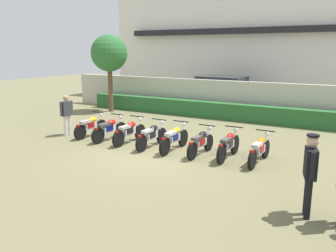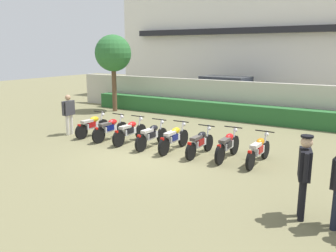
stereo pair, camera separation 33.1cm
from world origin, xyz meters
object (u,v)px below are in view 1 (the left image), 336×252
Objects in this scene: motorcycle_in_row_2 at (129,131)px; motorcycle_in_row_3 at (152,135)px; officer_0 at (310,168)px; motorcycle_in_row_0 at (91,126)px; tree_near_inspector at (109,54)px; motorcycle_in_row_5 at (201,142)px; motorcycle_in_row_6 at (228,145)px; motorcycle_in_row_4 at (174,138)px; inspector_person at (67,112)px; motorcycle_in_row_1 at (109,129)px; motorcycle_in_row_7 at (259,149)px; parked_car at (223,93)px.

motorcycle_in_row_2 is 1.00× the size of motorcycle_in_row_3.
motorcycle_in_row_0 is at bearing -33.31° from officer_0.
tree_near_inspector reaches higher than motorcycle_in_row_5.
motorcycle_in_row_6 reaches higher than motorcycle_in_row_3.
motorcycle_in_row_4 is at bearing -90.22° from motorcycle_in_row_2.
officer_0 reaches higher than inspector_person.
motorcycle_in_row_3 is at bearing -93.30° from motorcycle_in_row_2.
motorcycle_in_row_4 is at bearing 2.51° from inspector_person.
motorcycle_in_row_6 is (2.82, 0.10, 0.02)m from motorcycle_in_row_3.
motorcycle_in_row_0 is 5.78m from motorcycle_in_row_6.
motorcycle_in_row_2 is 1.09× the size of officer_0.
motorcycle_in_row_3 is (2.96, -0.12, -0.00)m from motorcycle_in_row_0.
motorcycle_in_row_3 is 6.35m from officer_0.
motorcycle_in_row_4 is (6.93, -5.16, -2.74)m from tree_near_inspector.
motorcycle_in_row_6 reaches higher than motorcycle_in_row_1.
tree_near_inspector is 2.21× the size of motorcycle_in_row_7.
motorcycle_in_row_4 reaches higher than motorcycle_in_row_2.
tree_near_inspector is at bearing 64.64° from motorcycle_in_row_7.
motorcycle_in_row_5 is (2.93, -0.07, -0.01)m from motorcycle_in_row_2.
officer_0 is at bearing -107.01° from motorcycle_in_row_1.
inspector_person is (-7.73, -0.31, 0.53)m from motorcycle_in_row_7.
motorcycle_in_row_3 is (1.95, -0.05, -0.01)m from motorcycle_in_row_1.
motorcycle_in_row_5 is at bearing -86.60° from motorcycle_in_row_1.
motorcycle_in_row_0 is 6.76m from motorcycle_in_row_7.
tree_near_inspector reaches higher than officer_0.
motorcycle_in_row_6 is at bearing -88.83° from motorcycle_in_row_0.
inspector_person is at bearing 108.54° from motorcycle_in_row_0.
motorcycle_in_row_1 is 2.84m from motorcycle_in_row_4.
motorcycle_in_row_4 reaches higher than motorcycle_in_row_1.
parked_car is 9.31m from motorcycle_in_row_3.
officer_0 is (5.64, -2.85, 0.61)m from motorcycle_in_row_3.
motorcycle_in_row_7 is at bearing -85.22° from motorcycle_in_row_1.
parked_car is 9.40m from motorcycle_in_row_4.
motorcycle_in_row_1 is 2.06m from inspector_person.
motorcycle_in_row_7 is (4.69, -9.12, -0.50)m from parked_car.
motorcycle_in_row_0 is 3.85m from motorcycle_in_row_4.
motorcycle_in_row_6 is 6.77m from inspector_person.
motorcycle_in_row_1 is 8.14m from officer_0.
motorcycle_in_row_1 is 1.95m from motorcycle_in_row_3.
motorcycle_in_row_0 is 1.14m from inspector_person.
motorcycle_in_row_3 is 0.90m from motorcycle_in_row_4.
motorcycle_in_row_1 is at bearing -35.14° from officer_0.
motorcycle_in_row_3 is at bearing 2.57° from inspector_person.
parked_car reaches higher than motorcycle_in_row_4.
motorcycle_in_row_3 is at bearing -40.74° from tree_near_inspector.
tree_near_inspector is 2.34× the size of motorcycle_in_row_5.
tree_near_inspector reaches higher than inspector_person.
parked_car reaches higher than motorcycle_in_row_5.
motorcycle_in_row_2 is at bearing 85.73° from motorcycle_in_row_3.
motorcycle_in_row_6 is at bearing -82.97° from motorcycle_in_row_5.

